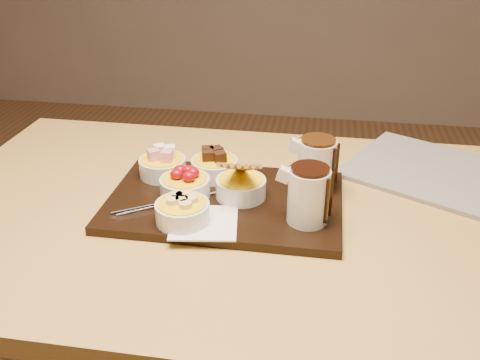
% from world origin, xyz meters
% --- Properties ---
extents(dining_table, '(1.20, 0.80, 0.75)m').
position_xyz_m(dining_table, '(0.00, 0.00, 0.65)').
color(dining_table, tan).
rests_on(dining_table, ground).
extents(serving_board, '(0.46, 0.30, 0.02)m').
position_xyz_m(serving_board, '(0.00, 0.01, 0.76)').
color(serving_board, black).
rests_on(serving_board, dining_table).
extents(napkin, '(0.14, 0.14, 0.00)m').
position_xyz_m(napkin, '(-0.02, -0.09, 0.77)').
color(napkin, white).
rests_on(napkin, serving_board).
extents(bowl_marshmallows, '(0.10, 0.10, 0.04)m').
position_xyz_m(bowl_marshmallows, '(-0.15, 0.09, 0.79)').
color(bowl_marshmallows, silver).
rests_on(bowl_marshmallows, serving_board).
extents(bowl_cake, '(0.10, 0.10, 0.04)m').
position_xyz_m(bowl_cake, '(-0.04, 0.10, 0.79)').
color(bowl_cake, silver).
rests_on(bowl_cake, serving_board).
extents(bowl_strawberries, '(0.10, 0.10, 0.04)m').
position_xyz_m(bowl_strawberries, '(-0.08, 0.01, 0.79)').
color(bowl_strawberries, silver).
rests_on(bowl_strawberries, serving_board).
extents(bowl_biscotti, '(0.10, 0.10, 0.04)m').
position_xyz_m(bowl_biscotti, '(0.03, 0.02, 0.79)').
color(bowl_biscotti, silver).
rests_on(bowl_biscotti, serving_board).
extents(bowl_bananas, '(0.10, 0.10, 0.04)m').
position_xyz_m(bowl_bananas, '(-0.06, -0.09, 0.79)').
color(bowl_bananas, silver).
rests_on(bowl_bananas, serving_board).
extents(pitcher_dark_chocolate, '(0.08, 0.08, 0.10)m').
position_xyz_m(pitcher_dark_chocolate, '(0.17, -0.05, 0.82)').
color(pitcher_dark_chocolate, silver).
rests_on(pitcher_dark_chocolate, serving_board).
extents(pitcher_milk_chocolate, '(0.08, 0.08, 0.10)m').
position_xyz_m(pitcher_milk_chocolate, '(0.18, 0.08, 0.82)').
color(pitcher_milk_chocolate, silver).
rests_on(pitcher_milk_chocolate, serving_board).
extents(fondue_skewers, '(0.16, 0.24, 0.01)m').
position_xyz_m(fondue_skewers, '(-0.09, -0.02, 0.77)').
color(fondue_skewers, silver).
rests_on(fondue_skewers, serving_board).
extents(newspaper, '(0.46, 0.43, 0.01)m').
position_xyz_m(newspaper, '(0.44, 0.22, 0.76)').
color(newspaper, beige).
rests_on(newspaper, dining_table).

